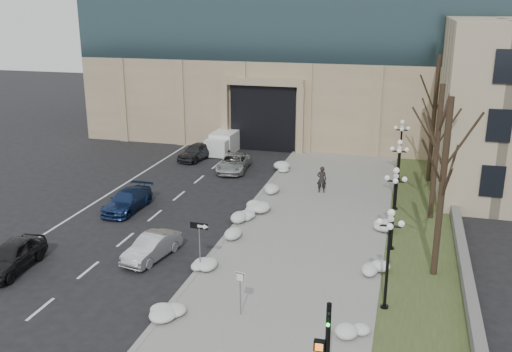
# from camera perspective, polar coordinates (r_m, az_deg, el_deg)

# --- Properties ---
(sidewalk) EXTENTS (9.00, 40.00, 0.12)m
(sidewalk) POSITION_cam_1_polar(r_m,az_deg,el_deg) (34.24, 5.34, -5.45)
(sidewalk) COLOR gray
(sidewalk) RESTS_ON ground
(curb) EXTENTS (0.30, 40.00, 0.14)m
(curb) POSITION_cam_1_polar(r_m,az_deg,el_deg) (35.19, -1.91, -4.72)
(curb) COLOR gray
(curb) RESTS_ON ground
(grass_strip) EXTENTS (4.00, 40.00, 0.10)m
(grass_strip) POSITION_cam_1_polar(r_m,az_deg,el_deg) (33.87, 16.30, -6.38)
(grass_strip) COLOR #3A4623
(grass_strip) RESTS_ON ground
(stone_wall) EXTENTS (0.50, 30.00, 0.70)m
(stone_wall) POSITION_cam_1_polar(r_m,az_deg,el_deg) (35.75, 19.52, -4.91)
(stone_wall) COLOR slate
(stone_wall) RESTS_ON ground
(car_a) EXTENTS (2.11, 4.56, 1.51)m
(car_a) POSITION_cam_1_polar(r_m,az_deg,el_deg) (31.73, -23.25, -7.37)
(car_a) COLOR black
(car_a) RESTS_ON ground
(car_b) EXTENTS (2.08, 4.11, 1.29)m
(car_b) POSITION_cam_1_polar(r_m,az_deg,el_deg) (30.97, -10.37, -7.01)
(car_b) COLOR #AEB0B6
(car_b) RESTS_ON ground
(car_c) EXTENTS (1.97, 4.63, 1.33)m
(car_c) POSITION_cam_1_polar(r_m,az_deg,el_deg) (38.22, -12.75, -2.40)
(car_c) COLOR navy
(car_c) RESTS_ON ground
(car_d) EXTENTS (2.61, 4.93, 1.32)m
(car_d) POSITION_cam_1_polar(r_m,az_deg,el_deg) (45.97, -2.26, 1.33)
(car_d) COLOR #BDBDBD
(car_d) RESTS_ON ground
(car_e) EXTENTS (2.51, 4.44, 1.43)m
(car_e) POSITION_cam_1_polar(r_m,az_deg,el_deg) (49.45, -5.99, 2.45)
(car_e) COLOR #2B2C30
(car_e) RESTS_ON ground
(pedestrian) EXTENTS (0.77, 0.58, 1.91)m
(pedestrian) POSITION_cam_1_polar(r_m,az_deg,el_deg) (40.53, 6.58, -0.34)
(pedestrian) COLOR black
(pedestrian) RESTS_ON sidewalk
(box_truck) EXTENTS (2.27, 5.88, 1.84)m
(box_truck) POSITION_cam_1_polar(r_m,az_deg,el_deg) (52.13, -3.01, 3.49)
(box_truck) COLOR silver
(box_truck) RESTS_ON ground
(one_way_sign) EXTENTS (0.99, 0.27, 2.67)m
(one_way_sign) POSITION_cam_1_polar(r_m,az_deg,el_deg) (28.45, -5.41, -5.60)
(one_way_sign) COLOR slate
(one_way_sign) RESTS_ON ground
(keep_sign) EXTENTS (0.45, 0.12, 2.13)m
(keep_sign) POSITION_cam_1_polar(r_m,az_deg,el_deg) (24.78, -1.59, -10.77)
(keep_sign) COLOR slate
(keep_sign) RESTS_ON ground
(snow_clump_b) EXTENTS (1.10, 1.60, 0.36)m
(snow_clump_b) POSITION_cam_1_polar(r_m,az_deg,el_deg) (25.49, -8.96, -13.40)
(snow_clump_b) COLOR silver
(snow_clump_b) RESTS_ON sidewalk
(snow_clump_c) EXTENTS (1.10, 1.60, 0.36)m
(snow_clump_c) POSITION_cam_1_polar(r_m,az_deg,el_deg) (29.31, -5.11, -8.97)
(snow_clump_c) COLOR silver
(snow_clump_c) RESTS_ON sidewalk
(snow_clump_d) EXTENTS (1.10, 1.60, 0.36)m
(snow_clump_d) POSITION_cam_1_polar(r_m,az_deg,el_deg) (32.47, -2.74, -6.23)
(snow_clump_d) COLOR silver
(snow_clump_d) RESTS_ON sidewalk
(snow_clump_e) EXTENTS (1.10, 1.60, 0.36)m
(snow_clump_e) POSITION_cam_1_polar(r_m,az_deg,el_deg) (36.95, 0.05, -3.24)
(snow_clump_e) COLOR silver
(snow_clump_e) RESTS_ON sidewalk
(snow_clump_f) EXTENTS (1.10, 1.60, 0.36)m
(snow_clump_f) POSITION_cam_1_polar(r_m,az_deg,el_deg) (40.51, 1.57, -1.39)
(snow_clump_f) COLOR silver
(snow_clump_f) RESTS_ON sidewalk
(snow_clump_g) EXTENTS (1.10, 1.60, 0.36)m
(snow_clump_g) POSITION_cam_1_polar(r_m,az_deg,el_deg) (45.58, 2.42, 0.72)
(snow_clump_g) COLOR silver
(snow_clump_g) RESTS_ON sidewalk
(snow_clump_h) EXTENTS (1.10, 1.60, 0.36)m
(snow_clump_h) POSITION_cam_1_polar(r_m,az_deg,el_deg) (24.23, 9.98, -15.21)
(snow_clump_h) COLOR silver
(snow_clump_h) RESTS_ON sidewalk
(snow_clump_i) EXTENTS (1.10, 1.60, 0.36)m
(snow_clump_i) POSITION_cam_1_polar(r_m,az_deg,el_deg) (29.62, 11.91, -9.01)
(snow_clump_i) COLOR silver
(snow_clump_i) RESTS_ON sidewalk
(snow_clump_j) EXTENTS (1.10, 1.60, 0.36)m
(snow_clump_j) POSITION_cam_1_polar(r_m,az_deg,el_deg) (34.77, 12.43, -5.00)
(snow_clump_j) COLOR silver
(snow_clump_j) RESTS_ON sidewalk
(snow_clump_k) EXTENTS (1.10, 1.60, 0.36)m
(snow_clump_k) POSITION_cam_1_polar(r_m,az_deg,el_deg) (35.48, -1.04, -4.13)
(snow_clump_k) COLOR silver
(snow_clump_k) RESTS_ON sidewalk
(lamppost_a) EXTENTS (1.18, 1.18, 4.76)m
(lamppost_a) POSITION_cam_1_polar(r_m,az_deg,el_deg) (25.30, 13.14, -6.84)
(lamppost_a) COLOR black
(lamppost_a) RESTS_ON ground
(lamppost_b) EXTENTS (1.18, 1.18, 4.76)m
(lamppost_b) POSITION_cam_1_polar(r_m,az_deg,el_deg) (31.37, 13.68, -2.13)
(lamppost_b) COLOR black
(lamppost_b) RESTS_ON ground
(lamppost_c) EXTENTS (1.18, 1.18, 4.76)m
(lamppost_c) POSITION_cam_1_polar(r_m,az_deg,el_deg) (37.59, 14.04, 1.04)
(lamppost_c) COLOR black
(lamppost_c) RESTS_ON ground
(lamppost_d) EXTENTS (1.18, 1.18, 4.76)m
(lamppost_d) POSITION_cam_1_polar(r_m,az_deg,el_deg) (43.88, 14.29, 3.30)
(lamppost_d) COLOR black
(lamppost_d) RESTS_ON ground
(tree_near) EXTENTS (3.20, 3.20, 9.00)m
(tree_near) POSITION_cam_1_polar(r_m,az_deg,el_deg) (28.24, 18.34, 1.19)
(tree_near) COLOR black
(tree_near) RESTS_ON ground
(tree_mid) EXTENTS (3.20, 3.20, 8.50)m
(tree_mid) POSITION_cam_1_polar(r_m,az_deg,el_deg) (36.08, 17.76, 4.05)
(tree_mid) COLOR black
(tree_mid) RESTS_ON ground
(tree_far) EXTENTS (3.20, 3.20, 9.50)m
(tree_far) POSITION_cam_1_polar(r_m,az_deg,el_deg) (43.81, 17.50, 7.13)
(tree_far) COLOR black
(tree_far) RESTS_ON ground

